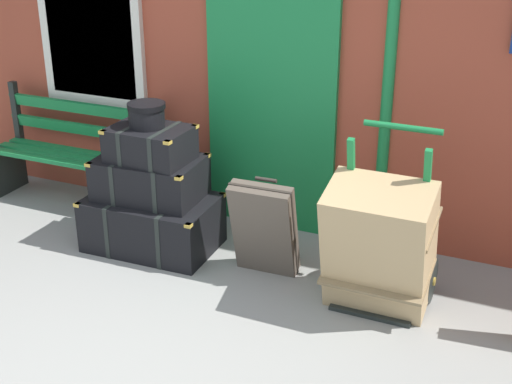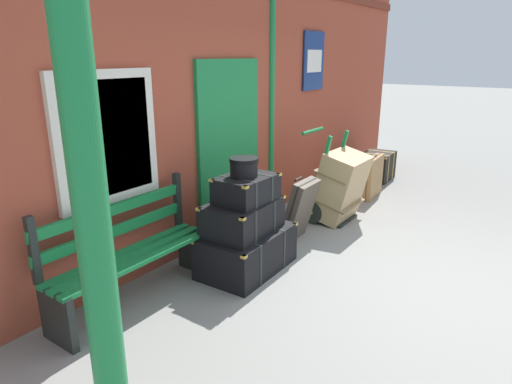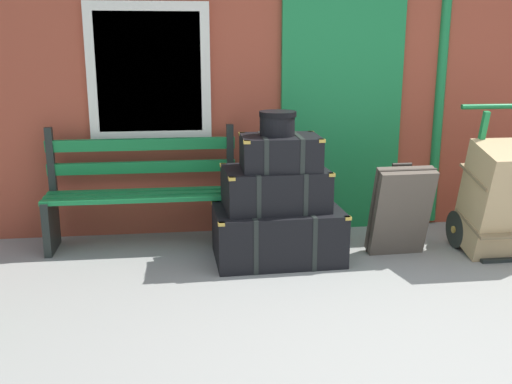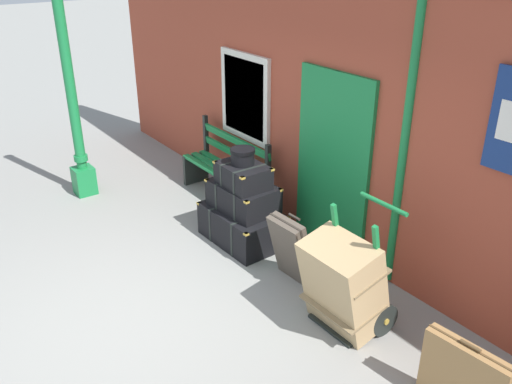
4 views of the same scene
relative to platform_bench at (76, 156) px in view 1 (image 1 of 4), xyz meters
The scene contains 9 objects.
brick_facade 2.12m from the platform_bench, 14.20° to the left, with size 10.40×0.35×3.20m.
platform_bench is the anchor object (origin of this frame).
steamer_trunk_base 1.21m from the platform_bench, 24.37° to the right, with size 1.03×0.68×0.43m.
steamer_trunk_middle 1.17m from the platform_bench, 23.30° to the right, with size 0.84×0.60×0.33m.
steamer_trunk_top 1.27m from the platform_bench, 23.57° to the right, with size 0.61×0.46×0.27m.
round_hatbox 1.35m from the platform_bench, 23.55° to the right, with size 0.29×0.29×0.19m.
porters_trolley 3.00m from the platform_bench, ahead, with size 0.71×0.62×1.19m.
large_brown_trunk 3.03m from the platform_bench, 12.56° to the right, with size 0.70×0.64×0.96m.
suitcase_cream 2.15m from the platform_bench, 14.75° to the right, with size 0.48×0.35×0.77m.
Camera 1 is at (2.15, -2.63, 2.68)m, focal length 49.63 mm.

